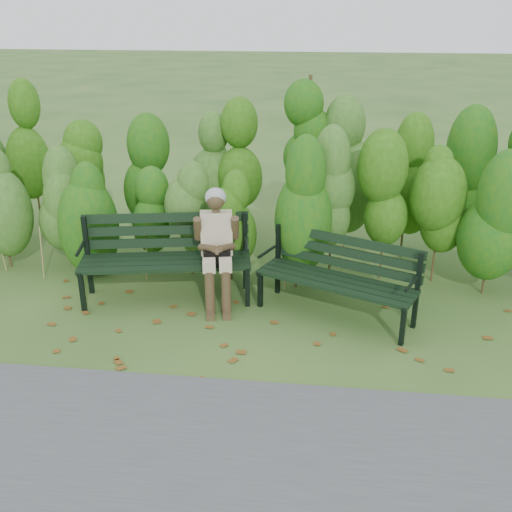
# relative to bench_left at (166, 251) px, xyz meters

# --- Properties ---
(ground) EXTENTS (80.00, 80.00, 0.00)m
(ground) POSITION_rel_bench_left_xyz_m (1.13, -0.75, -0.59)
(ground) COLOR #315722
(footpath) EXTENTS (60.00, 2.50, 0.01)m
(footpath) POSITION_rel_bench_left_xyz_m (1.13, -2.95, -0.58)
(footpath) COLOR #474749
(footpath) RESTS_ON ground
(hedge_band) EXTENTS (11.04, 1.67, 2.42)m
(hedge_band) POSITION_rel_bench_left_xyz_m (1.13, 1.11, 0.67)
(hedge_band) COLOR #47381E
(hedge_band) RESTS_ON ground
(leaf_litter) EXTENTS (5.85, 2.17, 0.01)m
(leaf_litter) POSITION_rel_bench_left_xyz_m (0.77, -0.85, -0.58)
(leaf_litter) COLOR brown
(leaf_litter) RESTS_ON ground
(bench_left) EXTENTS (2.08, 1.01, 1.00)m
(bench_left) POSITION_rel_bench_left_xyz_m (0.00, 0.00, 0.00)
(bench_left) COLOR black
(bench_left) RESTS_ON ground
(bench_right) EXTENTS (1.87, 1.24, 0.89)m
(bench_right) POSITION_rel_bench_left_xyz_m (2.06, -0.21, -0.06)
(bench_right) COLOR black
(bench_right) RESTS_ON ground
(seated_woman) EXTENTS (0.55, 0.81, 1.37)m
(seated_woman) POSITION_rel_bench_left_xyz_m (0.63, -0.08, 0.20)
(seated_woman) COLOR beige
(seated_woman) RESTS_ON ground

